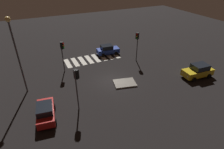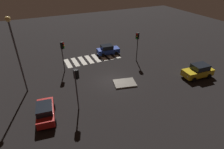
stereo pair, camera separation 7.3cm
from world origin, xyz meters
TOP-DOWN VIEW (x-y plane):
  - ground_plane at (0.00, 0.00)m, footprint 80.00×80.00m
  - traffic_island at (-1.21, 1.26)m, footprint 3.11×2.60m
  - car_blue at (-2.99, -8.11)m, footprint 3.84×2.00m
  - car_red at (8.78, 3.47)m, footprint 2.18×3.97m
  - car_yellow at (-10.94, 3.85)m, footprint 4.26×2.20m
  - traffic_light_north at (5.39, 3.43)m, footprint 0.53×0.54m
  - traffic_light_east at (4.90, -5.26)m, footprint 0.54×0.53m
  - traffic_light_south at (-5.96, -3.85)m, footprint 0.53×0.54m
  - street_lamp at (10.21, -2.27)m, footprint 0.56×0.56m
  - crosswalk_near at (0.00, -7.47)m, footprint 8.75×3.20m

SIDE VIEW (x-z plane):
  - ground_plane at x=0.00m, z-range 0.00..0.00m
  - crosswalk_near at x=0.00m, z-range 0.00..0.02m
  - traffic_island at x=-1.21m, z-range 0.00..0.18m
  - car_blue at x=-2.99m, z-range -0.01..1.61m
  - car_red at x=8.78m, z-range -0.02..1.65m
  - car_yellow at x=-10.94m, z-range -0.02..1.79m
  - traffic_light_east at x=4.90m, z-range 1.13..5.53m
  - traffic_light_south at x=-5.96m, z-range 1.18..5.78m
  - traffic_light_north at x=5.39m, z-range 1.19..5.84m
  - street_lamp at x=10.21m, z-range 1.49..10.36m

